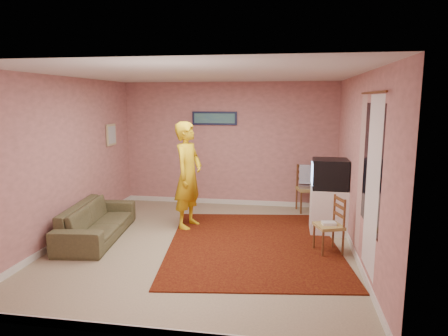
% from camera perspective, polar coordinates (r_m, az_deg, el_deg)
% --- Properties ---
extents(ground, '(5.00, 5.00, 0.00)m').
position_cam_1_polar(ground, '(6.36, -2.77, -10.87)').
color(ground, tan).
rests_on(ground, ground).
extents(wall_back, '(4.50, 0.02, 2.60)m').
position_cam_1_polar(wall_back, '(8.46, 0.69, 3.39)').
color(wall_back, tan).
rests_on(wall_back, ground).
extents(wall_front, '(4.50, 0.02, 2.60)m').
position_cam_1_polar(wall_front, '(3.67, -11.14, -5.28)').
color(wall_front, tan).
rests_on(wall_front, ground).
extents(wall_left, '(0.02, 5.00, 2.60)m').
position_cam_1_polar(wall_left, '(6.86, -21.59, 1.20)').
color(wall_left, tan).
rests_on(wall_left, ground).
extents(wall_right, '(0.02, 5.00, 2.60)m').
position_cam_1_polar(wall_right, '(5.97, 18.73, 0.19)').
color(wall_right, tan).
rests_on(wall_right, ground).
extents(ceiling, '(4.50, 5.00, 0.02)m').
position_cam_1_polar(ceiling, '(5.96, -2.98, 13.22)').
color(ceiling, silver).
rests_on(ceiling, wall_back).
extents(baseboard_back, '(4.50, 0.02, 0.10)m').
position_cam_1_polar(baseboard_back, '(8.68, 0.66, -4.84)').
color(baseboard_back, silver).
rests_on(baseboard_back, ground).
extents(baseboard_front, '(4.50, 0.02, 0.10)m').
position_cam_1_polar(baseboard_front, '(4.18, -10.48, -22.04)').
color(baseboard_front, silver).
rests_on(baseboard_front, ground).
extents(baseboard_left, '(0.02, 5.00, 0.10)m').
position_cam_1_polar(baseboard_left, '(7.13, -20.89, -8.78)').
color(baseboard_left, silver).
rests_on(baseboard_left, ground).
extents(baseboard_right, '(0.02, 5.00, 0.10)m').
position_cam_1_polar(baseboard_right, '(6.29, 18.01, -11.10)').
color(baseboard_right, silver).
rests_on(baseboard_right, ground).
extents(window, '(0.01, 1.10, 1.50)m').
position_cam_1_polar(window, '(5.08, 20.38, 0.19)').
color(window, black).
rests_on(window, wall_right).
extents(curtain_sheer, '(0.01, 0.75, 2.10)m').
position_cam_1_polar(curtain_sheer, '(4.96, 20.41, -2.36)').
color(curtain_sheer, white).
rests_on(curtain_sheer, wall_right).
extents(curtain_floral, '(0.01, 0.35, 2.10)m').
position_cam_1_polar(curtain_floral, '(5.64, 18.92, -0.88)').
color(curtain_floral, beige).
rests_on(curtain_floral, wall_right).
extents(curtain_rod, '(0.02, 1.40, 0.02)m').
position_cam_1_polar(curtain_rod, '(5.01, 20.47, 10.08)').
color(curtain_rod, brown).
rests_on(curtain_rod, wall_right).
extents(picture_back, '(0.95, 0.04, 0.28)m').
position_cam_1_polar(picture_back, '(8.44, -1.37, 7.12)').
color(picture_back, '#151C3B').
rests_on(picture_back, wall_back).
extents(picture_left, '(0.04, 0.38, 0.42)m').
position_cam_1_polar(picture_left, '(8.22, -15.80, 4.59)').
color(picture_left, tan).
rests_on(picture_left, wall_left).
extents(area_rug, '(2.97, 3.53, 0.02)m').
position_cam_1_polar(area_rug, '(6.36, 4.13, -10.80)').
color(area_rug, '#310505').
rests_on(area_rug, ground).
extents(tv_cabinet, '(0.60, 0.54, 0.76)m').
position_cam_1_polar(tv_cabinet, '(7.05, 14.67, -5.86)').
color(tv_cabinet, white).
rests_on(tv_cabinet, ground).
extents(crt_tv, '(0.59, 0.53, 0.50)m').
position_cam_1_polar(crt_tv, '(6.91, 14.85, -0.82)').
color(crt_tv, black).
rests_on(crt_tv, tv_cabinet).
extents(chair_a, '(0.51, 0.50, 0.51)m').
position_cam_1_polar(chair_a, '(8.20, 11.94, -2.16)').
color(chair_a, tan).
rests_on(chair_a, ground).
extents(dvd_player, '(0.37, 0.27, 0.06)m').
position_cam_1_polar(dvd_player, '(8.21, 11.93, -2.59)').
color(dvd_player, '#A1A1A6').
rests_on(dvd_player, chair_a).
extents(blue_throw, '(0.37, 0.05, 0.38)m').
position_cam_1_polar(blue_throw, '(8.16, 11.99, -0.89)').
color(blue_throw, '#7B9ACA').
rests_on(blue_throw, chair_a).
extents(chair_b, '(0.47, 0.48, 0.46)m').
position_cam_1_polar(chair_b, '(6.08, 14.78, -7.07)').
color(chair_b, tan).
rests_on(chair_b, ground).
extents(game_console, '(0.22, 0.17, 0.04)m').
position_cam_1_polar(game_console, '(6.10, 14.76, -7.64)').
color(game_console, white).
rests_on(game_console, chair_b).
extents(sofa, '(0.98, 2.01, 0.56)m').
position_cam_1_polar(sofa, '(6.88, -17.68, -7.24)').
color(sofa, brown).
rests_on(sofa, ground).
extents(person, '(0.59, 0.76, 1.87)m').
position_cam_1_polar(person, '(6.99, -5.14, -1.04)').
color(person, gold).
rests_on(person, ground).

